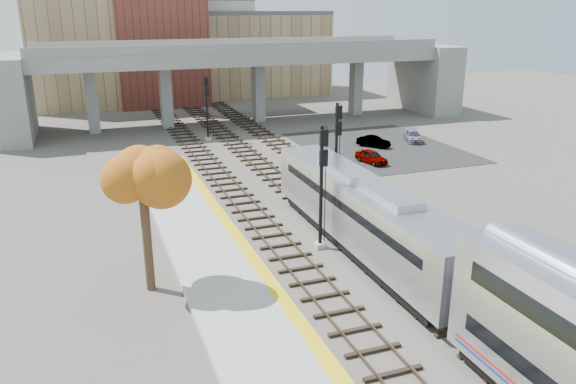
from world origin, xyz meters
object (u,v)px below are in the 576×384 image
object	(u,v)px
tree	(142,177)
car_a	(371,157)
signal_mast_far	(207,110)
car_c	(413,136)
car_b	(374,142)
locomotive	(364,213)
signal_mast_near	(322,190)
signal_mast_mid	(336,155)

from	to	relation	value
tree	car_a	bearing A→B (deg)	38.42
signal_mast_far	car_c	size ratio (longest dim) A/B	1.77
signal_mast_far	car_b	distance (m)	17.20
locomotive	signal_mast_near	size ratio (longest dim) A/B	2.67
car_b	tree	bearing A→B (deg)	-175.16
signal_mast_mid	car_b	bearing A→B (deg)	52.53
car_b	car_a	bearing A→B (deg)	-157.76
tree	car_c	size ratio (longest dim) A/B	2.09
locomotive	car_a	world-z (taller)	locomotive
tree	car_c	world-z (taller)	tree
signal_mast_near	signal_mast_mid	xyz separation A→B (m)	(4.10, 6.83, -0.03)
signal_mast_far	tree	world-z (taller)	tree
locomotive	tree	distance (m)	12.39
locomotive	car_c	world-z (taller)	locomotive
locomotive	car_c	size ratio (longest dim) A/B	5.14
locomotive	car_a	bearing A→B (deg)	60.09
car_b	signal_mast_mid	bearing A→B (deg)	-164.88
signal_mast_far	car_b	bearing A→B (deg)	-30.81
signal_mast_far	signal_mast_mid	bearing A→B (deg)	-79.64
signal_mast_far	car_b	size ratio (longest dim) A/B	2.00
tree	locomotive	bearing A→B (deg)	2.43
signal_mast_near	tree	world-z (taller)	tree
signal_mast_mid	car_c	size ratio (longest dim) A/B	1.91
signal_mast_mid	car_b	xyz separation A→B (m)	(10.51, 13.71, -2.94)
signal_mast_near	car_c	size ratio (longest dim) A/B	1.92
signal_mast_near	signal_mast_far	xyz separation A→B (m)	(0.00, 29.25, -0.39)
locomotive	car_a	distance (m)	19.00
car_c	car_b	bearing A→B (deg)	-150.03
locomotive	signal_mast_mid	world-z (taller)	signal_mast_mid
tree	signal_mast_far	bearing A→B (deg)	72.41
locomotive	car_c	bearing A→B (deg)	52.03
tree	car_a	world-z (taller)	tree
car_a	tree	bearing A→B (deg)	-153.16
car_a	car_b	xyz separation A→B (m)	(3.07, 5.24, -0.04)
signal_mast_near	signal_mast_mid	distance (m)	7.97
signal_mast_mid	car_b	world-z (taller)	signal_mast_mid
car_b	car_c	distance (m)	5.06
car_c	signal_mast_far	bearing A→B (deg)	179.11
locomotive	car_c	xyz separation A→B (m)	(17.51, 22.43, -1.70)
signal_mast_mid	signal_mast_far	bearing A→B (deg)	100.36
locomotive	signal_mast_near	bearing A→B (deg)	152.12
car_b	car_c	world-z (taller)	car_b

